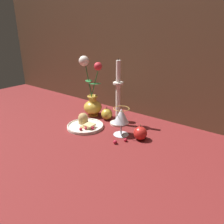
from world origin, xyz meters
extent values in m
plane|color=maroon|center=(0.00, 0.00, 0.00)|extent=(2.40, 2.40, 0.00)
cube|color=brown|center=(0.00, 0.34, 0.60)|extent=(2.40, 0.04, 1.20)
cylinder|color=gold|center=(-0.13, 0.12, 0.01)|extent=(0.06, 0.06, 0.01)
ellipsoid|color=gold|center=(-0.13, 0.12, 0.05)|extent=(0.11, 0.11, 0.08)
cylinder|color=gold|center=(-0.13, 0.12, 0.10)|extent=(0.04, 0.04, 0.04)
torus|color=gold|center=(-0.13, 0.12, 0.12)|extent=(0.06, 0.06, 0.01)
cylinder|color=#23662D|center=(-0.16, 0.12, 0.22)|extent=(0.06, 0.01, 0.21)
ellipsoid|color=#23662D|center=(-0.16, 0.12, 0.21)|extent=(0.08, 0.07, 0.00)
sphere|color=silver|center=(-0.18, 0.11, 0.33)|extent=(0.06, 0.06, 0.06)
cylinder|color=#23662D|center=(-0.10, 0.11, 0.21)|extent=(0.06, 0.01, 0.19)
ellipsoid|color=#23662D|center=(-0.11, 0.11, 0.20)|extent=(0.08, 0.08, 0.00)
sphere|color=red|center=(-0.07, 0.11, 0.31)|extent=(0.05, 0.05, 0.05)
cylinder|color=silver|center=(-0.04, -0.04, 0.01)|extent=(0.20, 0.20, 0.01)
torus|color=silver|center=(-0.04, -0.04, 0.01)|extent=(0.19, 0.19, 0.01)
cylinder|color=tan|center=(-0.08, -0.02, 0.03)|extent=(0.05, 0.05, 0.03)
sphere|color=tan|center=(-0.08, -0.02, 0.04)|extent=(0.06, 0.06, 0.06)
cube|color=#DBBC7A|center=(-0.02, -0.05, 0.01)|extent=(0.05, 0.05, 0.01)
cube|color=#DBBC7A|center=(-0.01, -0.04, 0.03)|extent=(0.05, 0.05, 0.01)
sphere|color=#AD192D|center=(-0.02, -0.09, 0.02)|extent=(0.02, 0.02, 0.02)
sphere|color=#AD192D|center=(-0.01, -0.07, 0.02)|extent=(0.01, 0.01, 0.01)
sphere|color=#AD192D|center=(0.02, -0.05, 0.02)|extent=(0.02, 0.02, 0.02)
cylinder|color=silver|center=(0.16, 0.01, 0.00)|extent=(0.08, 0.08, 0.00)
cylinder|color=silver|center=(0.16, 0.01, 0.04)|extent=(0.01, 0.01, 0.06)
cone|color=silver|center=(0.16, 0.01, 0.10)|extent=(0.08, 0.08, 0.07)
cone|color=gold|center=(0.16, 0.01, 0.09)|extent=(0.07, 0.07, 0.05)
torus|color=gold|center=(0.16, 0.01, 0.14)|extent=(0.08, 0.08, 0.00)
cylinder|color=silver|center=(0.07, 0.11, 0.01)|extent=(0.09, 0.09, 0.01)
cylinder|color=silver|center=(0.07, 0.11, 0.12)|extent=(0.03, 0.03, 0.22)
cylinder|color=silver|center=(0.07, 0.11, 0.23)|extent=(0.06, 0.06, 0.01)
cylinder|color=white|center=(0.07, 0.11, 0.29)|extent=(0.02, 0.02, 0.11)
cylinder|color=black|center=(0.07, 0.11, 0.36)|extent=(0.00, 0.00, 0.01)
sphere|color=#B2932D|center=(-0.02, 0.12, 0.03)|extent=(0.07, 0.07, 0.07)
cylinder|color=#4C3319|center=(-0.02, 0.12, 0.07)|extent=(0.00, 0.00, 0.01)
sphere|color=red|center=(0.26, 0.03, 0.03)|extent=(0.07, 0.07, 0.07)
cylinder|color=#4C3319|center=(0.26, 0.03, 0.07)|extent=(0.00, 0.00, 0.01)
sphere|color=#AD192D|center=(0.22, -0.03, 0.01)|extent=(0.02, 0.02, 0.02)
sphere|color=#AD192D|center=(0.19, -0.08, 0.01)|extent=(0.02, 0.02, 0.02)
camera|label=1|loc=(0.73, -0.80, 0.50)|focal=35.00mm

